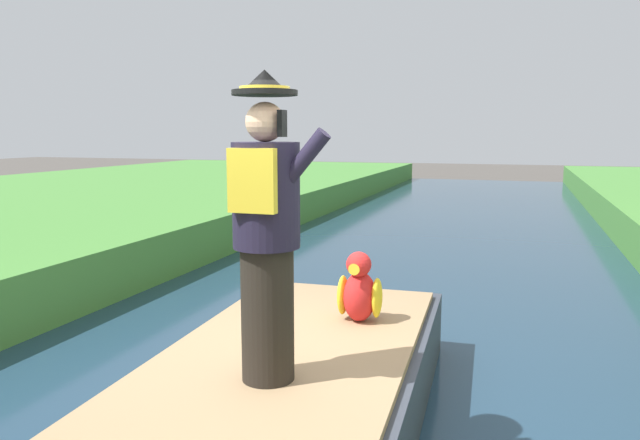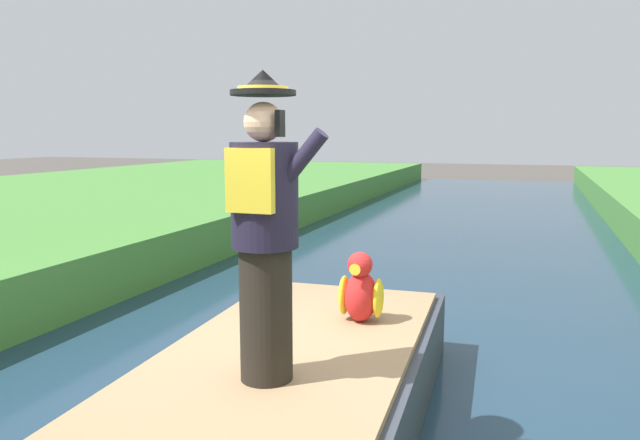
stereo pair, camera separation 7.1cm
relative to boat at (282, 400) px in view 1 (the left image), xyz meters
name	(u,v)px [view 1 (the left image)]	position (x,y,z in m)	size (l,w,h in m)	color
boat	(282,400)	(0.00, 0.00, 0.00)	(1.99, 4.28, 0.61)	#333842
person_pirate	(267,230)	(0.06, -0.36, 1.23)	(0.61, 0.42, 1.85)	black
parrot_plush	(359,291)	(0.30, 0.92, 0.55)	(0.36, 0.35, 0.57)	red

